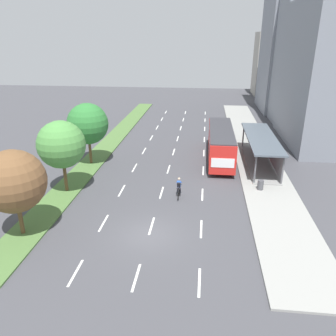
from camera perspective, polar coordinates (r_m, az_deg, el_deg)
ground_plane at (r=22.90m, az=-3.28°, el=-11.34°), size 140.00×140.00×0.00m
median_strip at (r=42.49m, az=-9.93°, el=4.32°), size 2.60×52.00×0.12m
sidewalk_right at (r=41.25m, az=14.25°, el=3.47°), size 4.50×52.00×0.15m
lane_divider_left at (r=39.06m, az=-4.14°, el=2.97°), size 0.14×45.90×0.01m
lane_divider_center at (r=38.59m, az=0.98°, el=2.79°), size 0.14×45.90×0.01m
lane_divider_right at (r=38.44m, az=6.19°, el=2.58°), size 0.14×45.90×0.01m
bus_shelter at (r=35.49m, az=16.04°, el=3.40°), size 2.90×11.66×2.86m
bus at (r=36.09m, az=9.07°, el=4.61°), size 2.54×11.29×3.37m
cyclist at (r=27.46m, az=1.87°, el=-3.52°), size 0.46×1.82×1.71m
median_tree_nearest at (r=23.21m, az=-25.01°, el=-2.11°), size 4.09×4.09×5.84m
median_tree_second at (r=28.57m, az=-17.87°, el=3.84°), size 3.96×3.96×6.10m
median_tree_third at (r=34.63m, az=-13.64°, el=7.39°), size 4.15×4.15×6.26m
trash_bin at (r=29.69m, az=15.62°, el=-2.81°), size 0.52×0.52×0.85m
building_near_right at (r=44.93m, az=26.41°, el=14.16°), size 9.13×15.20×16.61m
building_mid_right at (r=57.78m, az=22.18°, el=17.07°), size 8.67×13.49×18.78m
building_far_right at (r=64.12m, az=19.21°, el=19.21°), size 6.13×12.38×22.05m
building_tall_right at (r=82.33m, az=18.88°, el=16.54°), size 11.59×8.14×13.54m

